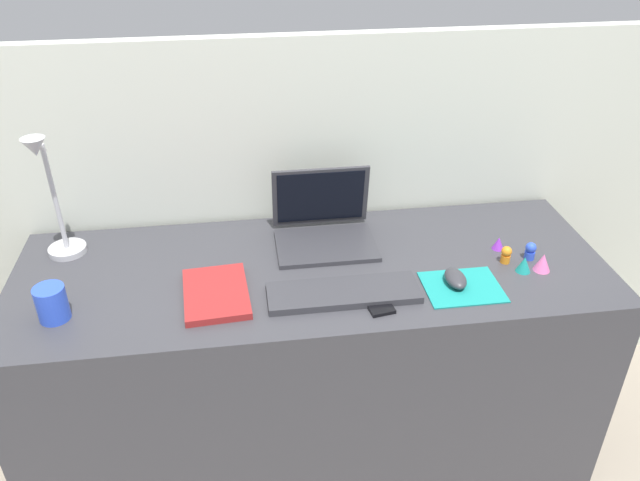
{
  "coord_description": "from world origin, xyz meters",
  "views": [
    {
      "loc": [
        -0.19,
        -1.49,
        1.75
      ],
      "look_at": [
        0.02,
        0.0,
        0.83
      ],
      "focal_mm": 35.16,
      "sensor_mm": 36.0,
      "label": 1
    }
  ],
  "objects": [
    {
      "name": "ground_plane",
      "position": [
        0.0,
        0.0,
        0.0
      ],
      "size": [
        6.0,
        6.0,
        0.0
      ],
      "primitive_type": "plane",
      "color": "gray"
    },
    {
      "name": "back_wall",
      "position": [
        0.0,
        0.35,
        0.66
      ],
      "size": [
        2.91,
        0.05,
        1.32
      ],
      "primitive_type": "cube",
      "color": "beige",
      "rests_on": "ground_plane"
    },
    {
      "name": "desk",
      "position": [
        0.0,
        0.0,
        0.37
      ],
      "size": [
        1.71,
        0.62,
        0.74
      ],
      "primitive_type": "cube",
      "color": "#38383D",
      "rests_on": "ground_plane"
    },
    {
      "name": "laptop",
      "position": [
        0.06,
        0.16,
        0.79
      ],
      "size": [
        0.3,
        0.24,
        0.21
      ],
      "color": "#333338",
      "rests_on": "desk"
    },
    {
      "name": "keyboard",
      "position": [
        0.07,
        -0.15,
        0.75
      ],
      "size": [
        0.41,
        0.13,
        0.02
      ],
      "primitive_type": "cube",
      "color": "#333338",
      "rests_on": "desk"
    },
    {
      "name": "mousepad",
      "position": [
        0.4,
        -0.16,
        0.74
      ],
      "size": [
        0.21,
        0.17,
        0.0
      ],
      "primitive_type": "cube",
      "color": "teal",
      "rests_on": "desk"
    },
    {
      "name": "mouse",
      "position": [
        0.38,
        -0.14,
        0.76
      ],
      "size": [
        0.06,
        0.1,
        0.03
      ],
      "primitive_type": "ellipsoid",
      "color": "#333338",
      "rests_on": "mousepad"
    },
    {
      "name": "cell_phone",
      "position": [
        0.15,
        -0.19,
        0.74
      ],
      "size": [
        0.08,
        0.14,
        0.01
      ],
      "primitive_type": "cube",
      "rotation": [
        0.0,
        0.0,
        0.17
      ],
      "color": "black",
      "rests_on": "desk"
    },
    {
      "name": "desk_lamp",
      "position": [
        -0.72,
        0.16,
        0.93
      ],
      "size": [
        0.11,
        0.15,
        0.39
      ],
      "color": "#B7B7BC",
      "rests_on": "desk"
    },
    {
      "name": "notebook_pad",
      "position": [
        -0.27,
        -0.1,
        0.75
      ],
      "size": [
        0.19,
        0.25,
        0.02
      ],
      "primitive_type": "cube",
      "rotation": [
        0.0,
        0.0,
        0.07
      ],
      "color": "maroon",
      "rests_on": "desk"
    },
    {
      "name": "coffee_mug",
      "position": [
        -0.68,
        -0.14,
        0.79
      ],
      "size": [
        0.08,
        0.08,
        0.09
      ],
      "primitive_type": "cylinder",
      "color": "blue",
      "rests_on": "desk"
    },
    {
      "name": "toy_figurine_teal",
      "position": [
        0.59,
        -0.1,
        0.76
      ],
      "size": [
        0.04,
        0.04,
        0.05
      ],
      "primitive_type": "cone",
      "color": "teal",
      "rests_on": "desk"
    },
    {
      "name": "toy_figurine_orange",
      "position": [
        0.56,
        -0.05,
        0.77
      ],
      "size": [
        0.03,
        0.03,
        0.05
      ],
      "color": "orange",
      "rests_on": "desk"
    },
    {
      "name": "toy_figurine_pink",
      "position": [
        0.65,
        -0.1,
        0.77
      ],
      "size": [
        0.05,
        0.05,
        0.05
      ],
      "primitive_type": "cone",
      "color": "pink",
      "rests_on": "desk"
    },
    {
      "name": "toy_figurine_purple",
      "position": [
        0.57,
        0.02,
        0.76
      ],
      "size": [
        0.04,
        0.04,
        0.04
      ],
      "primitive_type": "cone",
      "color": "purple",
      "rests_on": "desk"
    },
    {
      "name": "toy_figurine_blue",
      "position": [
        0.64,
        -0.04,
        0.77
      ],
      "size": [
        0.03,
        0.03,
        0.05
      ],
      "color": "blue",
      "rests_on": "desk"
    }
  ]
}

